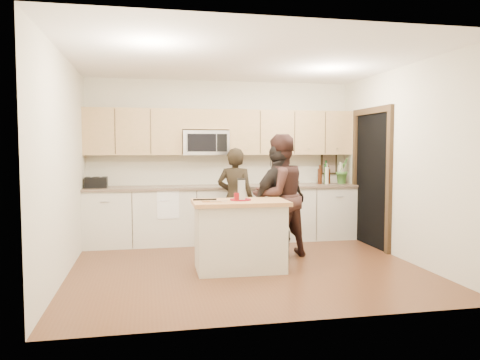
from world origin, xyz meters
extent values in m
plane|color=#502F1B|center=(0.00, 0.00, 0.00)|extent=(4.50, 4.50, 0.00)
cube|color=beige|center=(0.00, 2.00, 1.35)|extent=(4.50, 0.02, 2.70)
cube|color=beige|center=(0.00, -2.00, 1.35)|extent=(4.50, 0.02, 2.70)
cube|color=beige|center=(-2.25, 0.00, 1.35)|extent=(0.02, 4.00, 2.70)
cube|color=beige|center=(2.25, 0.00, 1.35)|extent=(0.02, 4.00, 2.70)
cube|color=white|center=(0.00, 0.00, 2.70)|extent=(4.50, 4.00, 0.02)
cube|color=beige|center=(0.00, 1.69, 0.45)|extent=(4.50, 0.62, 0.90)
cube|color=#7A6751|center=(0.00, 1.68, 0.92)|extent=(4.50, 0.66, 0.04)
cube|color=tan|center=(-1.48, 1.83, 1.83)|extent=(1.55, 0.33, 0.75)
cube|color=tan|center=(1.17, 1.83, 1.83)|extent=(2.17, 0.33, 0.75)
cube|color=tan|center=(-0.31, 1.83, 2.04)|extent=(0.78, 0.33, 0.33)
cube|color=silver|center=(-0.31, 1.80, 1.65)|extent=(0.76, 0.40, 0.40)
cube|color=black|center=(-0.39, 1.60, 1.65)|extent=(0.47, 0.01, 0.29)
cube|color=black|center=(-0.06, 1.60, 1.65)|extent=(0.17, 0.01, 0.29)
cube|color=black|center=(2.24, 0.90, 1.05)|extent=(0.02, 1.05, 2.10)
cube|color=#322313|center=(2.22, 0.33, 1.05)|extent=(0.06, 0.10, 2.10)
cube|color=#322313|center=(2.22, 1.48, 1.05)|extent=(0.06, 0.10, 2.10)
cube|color=#322313|center=(2.22, 0.90, 2.15)|extent=(0.06, 1.25, 0.10)
cube|color=black|center=(1.95, 1.99, 1.28)|extent=(0.30, 0.03, 0.38)
cube|color=tan|center=(1.95, 1.97, 1.28)|extent=(0.24, 0.00, 0.32)
cube|color=white|center=(-0.95, 1.38, 0.70)|extent=(0.34, 0.01, 0.48)
cube|color=white|center=(-0.95, 1.67, 0.94)|extent=(0.34, 0.60, 0.01)
cube|color=beige|center=(-0.11, -0.16, 0.42)|extent=(1.12, 0.67, 0.85)
cube|color=#BD7D4E|center=(-0.11, -0.16, 0.88)|extent=(1.21, 0.72, 0.05)
cylinder|color=maroon|center=(-0.10, -0.13, 0.91)|extent=(0.27, 0.27, 0.02)
cube|color=silver|center=(-0.10, -0.20, 1.04)|extent=(0.08, 0.05, 0.25)
cube|color=black|center=(-0.10, -0.20, 1.18)|extent=(0.10, 0.06, 0.02)
cylinder|color=maroon|center=(-0.17, -0.22, 0.95)|extent=(0.07, 0.07, 0.11)
cube|color=#BD7D4E|center=(-0.48, -0.19, 0.91)|extent=(0.24, 0.19, 0.02)
cube|color=black|center=(-0.57, -0.21, 0.93)|extent=(0.29, 0.03, 0.02)
cube|color=silver|center=(-0.41, -0.36, 0.92)|extent=(0.21, 0.03, 0.01)
cube|color=black|center=(-2.05, 1.67, 1.03)|extent=(0.34, 0.22, 0.17)
cube|color=silver|center=(-2.12, 1.67, 1.11)|extent=(0.03, 0.16, 0.00)
cube|color=silver|center=(-1.98, 1.67, 1.11)|extent=(0.03, 0.16, 0.00)
cylinder|color=#341609|center=(1.69, 1.73, 1.10)|extent=(0.08, 0.08, 0.33)
cylinder|color=#B2AC8C|center=(1.79, 1.68, 1.12)|extent=(0.07, 0.07, 0.36)
cylinder|color=black|center=(1.78, 1.70, 1.14)|extent=(0.07, 0.07, 0.41)
cylinder|color=#341609|center=(1.84, 1.72, 1.10)|extent=(0.07, 0.07, 0.32)
cylinder|color=#B2AC8C|center=(2.07, 1.73, 1.13)|extent=(0.09, 0.09, 0.38)
imported|color=#3F742E|center=(2.10, 1.72, 1.17)|extent=(0.33, 0.32, 0.47)
imported|color=black|center=(0.07, 1.13, 0.79)|extent=(0.68, 0.58, 1.57)
imported|color=#301B18|center=(0.57, 0.44, 0.88)|extent=(1.05, 0.95, 1.76)
imported|color=black|center=(0.57, 0.39, 0.81)|extent=(1.02, 0.79, 1.61)
camera|label=1|loc=(-1.27, -5.95, 1.57)|focal=35.00mm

